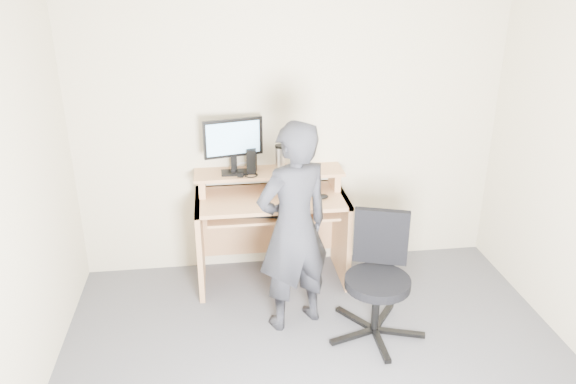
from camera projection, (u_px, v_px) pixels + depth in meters
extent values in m
cube|color=beige|center=(291.00, 124.00, 4.55)|extent=(3.50, 0.02, 2.50)
cube|color=tan|center=(200.00, 243.00, 4.52)|extent=(0.04, 0.60, 0.75)
cube|color=tan|center=(341.00, 234.00, 4.66)|extent=(0.04, 0.60, 0.75)
cube|color=tan|center=(271.00, 198.00, 4.45)|extent=(1.20, 0.60, 0.03)
cube|color=tan|center=(272.00, 213.00, 4.42)|extent=(1.02, 0.38, 0.02)
cube|color=tan|center=(202.00, 184.00, 4.49)|extent=(0.05, 0.28, 0.15)
cube|color=tan|center=(334.00, 178.00, 4.62)|extent=(0.05, 0.28, 0.15)
cube|color=tan|center=(269.00, 172.00, 4.53)|extent=(1.20, 0.30, 0.02)
cube|color=tan|center=(268.00, 218.00, 4.83)|extent=(1.20, 0.03, 0.65)
cube|color=black|center=(234.00, 172.00, 4.47)|extent=(0.21, 0.13, 0.01)
cube|color=black|center=(234.00, 163.00, 4.46)|extent=(0.05, 0.04, 0.13)
cube|color=black|center=(233.00, 138.00, 4.36)|extent=(0.47, 0.14, 0.30)
cube|color=#93D0FF|center=(233.00, 138.00, 4.34)|extent=(0.41, 0.10, 0.25)
cube|color=black|center=(252.00, 160.00, 4.47)|extent=(0.09, 0.14, 0.20)
cylinder|color=silver|center=(280.00, 159.00, 4.52)|extent=(0.08, 0.08, 0.19)
cube|color=black|center=(310.00, 169.00, 4.54)|extent=(0.09, 0.14, 0.01)
cube|color=black|center=(240.00, 175.00, 4.40)|extent=(0.05, 0.05, 0.03)
torus|color=silver|center=(244.00, 167.00, 4.57)|extent=(0.20, 0.20, 0.06)
cube|color=black|center=(258.00, 212.00, 4.38)|extent=(0.48, 0.25, 0.03)
ellipsoid|color=black|center=(322.00, 197.00, 4.40)|extent=(0.10, 0.07, 0.04)
cube|color=black|center=(400.00, 333.00, 3.99)|extent=(0.34, 0.15, 0.03)
cube|color=black|center=(383.00, 316.00, 4.17)|extent=(0.24, 0.31, 0.03)
cube|color=black|center=(355.00, 319.00, 4.14)|extent=(0.24, 0.31, 0.03)
cube|color=black|center=(352.00, 336.00, 3.95)|extent=(0.34, 0.15, 0.03)
cube|color=black|center=(381.00, 346.00, 3.85)|extent=(0.05, 0.35, 0.03)
cylinder|color=black|center=(376.00, 307.00, 3.95)|extent=(0.05, 0.05, 0.37)
cylinder|color=black|center=(378.00, 283.00, 3.87)|extent=(0.46, 0.46, 0.06)
cube|color=black|center=(381.00, 236.00, 3.95)|extent=(0.38, 0.17, 0.41)
imported|color=black|center=(294.00, 228.00, 3.88)|extent=(0.66, 0.55, 1.54)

